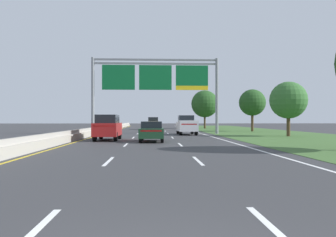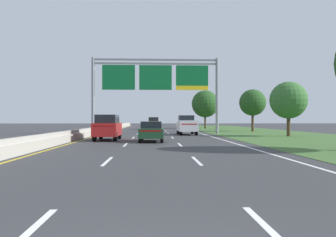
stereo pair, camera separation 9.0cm
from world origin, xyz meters
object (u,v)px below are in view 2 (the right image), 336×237
Objects in this scene: car_red_left_lane_suv at (108,127)px; roadside_tree_mid at (288,100)px; car_darkgreen_centre_lane_sedan at (151,131)px; roadside_tree_far at (253,103)px; car_gold_centre_lane_suv at (153,123)px; overhead_sign_gantry at (156,80)px; pickup_truck_white at (187,125)px; roadside_tree_distant at (205,104)px.

roadside_tree_mid is at bearing -72.20° from car_red_left_lane_suv.
roadside_tree_far reaches higher than car_darkgreen_centre_lane_sedan.
car_red_left_lane_suv and car_gold_centre_lane_suv have the same top height.
overhead_sign_gantry is 6.56m from pickup_truck_white.
car_darkgreen_centre_lane_sedan is (3.65, -1.92, -0.28)m from car_red_left_lane_suv.
car_darkgreen_centre_lane_sedan is 16.01m from roadside_tree_mid.
roadside_tree_mid reaches higher than pickup_truck_white.
roadside_tree_distant is at bearing -20.61° from car_red_left_lane_suv.
car_red_left_lane_suv is at bearing 171.88° from car_gold_centre_lane_suv.
pickup_truck_white is 26.44m from roadside_tree_distant.
car_darkgreen_centre_lane_sedan is at bearing 178.92° from car_gold_centre_lane_suv.
roadside_tree_distant reaches higher than car_red_left_lane_suv.
car_red_left_lane_suv is 0.78× the size of roadside_tree_far.
roadside_tree_mid is (13.74, -24.05, 2.58)m from car_gold_centre_lane_suv.
car_red_left_lane_suv is at bearing 63.16° from car_darkgreen_centre_lane_sedan.
pickup_truck_white is at bearing 154.98° from roadside_tree_mid.
roadside_tree_far is at bearing -47.73° from pickup_truck_white.
pickup_truck_white is 12.68m from car_red_left_lane_suv.
roadside_tree_distant reaches higher than roadside_tree_mid.
roadside_tree_mid is at bearing -60.93° from car_darkgreen_centre_lane_sedan.
car_gold_centre_lane_suv is (3.80, 29.56, 0.00)m from car_red_left_lane_suv.
roadside_tree_mid is at bearing -82.65° from roadside_tree_distant.
car_gold_centre_lane_suv is at bearing -6.97° from car_red_left_lane_suv.
overhead_sign_gantry is 13.44m from car_red_left_lane_suv.
car_gold_centre_lane_suv is 0.65× the size of roadside_tree_distant.
roadside_tree_far is (14.27, -9.85, 3.05)m from car_gold_centre_lane_suv.
car_gold_centre_lane_suv is 27.82m from roadside_tree_mid.
roadside_tree_distant is (6.05, 25.48, 3.62)m from pickup_truck_white.
car_red_left_lane_suv is at bearing 143.02° from pickup_truck_white.
roadside_tree_far reaches higher than roadside_tree_mid.
car_red_left_lane_suv is at bearing -162.56° from roadside_tree_mid.
car_darkgreen_centre_lane_sedan is at bearing 161.71° from pickup_truck_white.
pickup_truck_white is 19.78m from car_gold_centre_lane_suv.
roadside_tree_far is (0.53, 14.20, 0.47)m from roadside_tree_mid.
roadside_tree_far is at bearing -74.51° from roadside_tree_distant.
roadside_tree_distant is (-4.41, 15.92, 0.54)m from roadside_tree_far.
roadside_tree_distant is at bearing -59.17° from car_gold_centre_lane_suv.
overhead_sign_gantry is 2.48× the size of roadside_tree_far.
roadside_tree_mid is (13.49, -6.17, -2.69)m from overhead_sign_gantry.
roadside_tree_distant reaches higher than pickup_truck_white.
roadside_tree_mid is (9.94, -4.64, 2.61)m from pickup_truck_white.
car_gold_centre_lane_suv is at bearing 119.74° from roadside_tree_mid.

